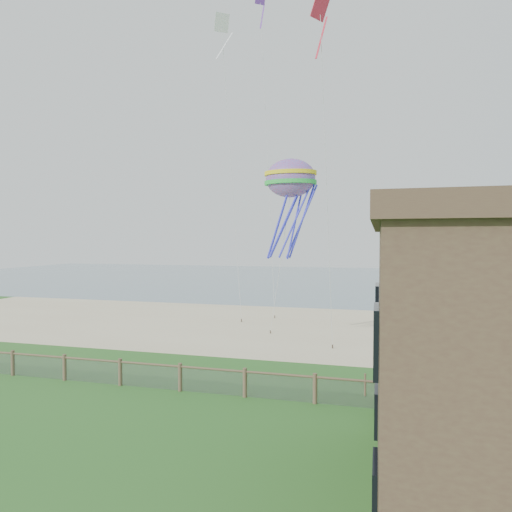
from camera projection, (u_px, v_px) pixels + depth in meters
The scene contains 9 objects.
ground at pixel (188, 463), 13.69m from camera, with size 160.00×160.00×0.00m, color #296322.
sand_beach at pixel (304, 328), 34.93m from camera, with size 72.00×20.00×0.02m, color #C8B791.
ocean at pixel (345, 280), 77.39m from camera, with size 160.00×68.00×0.02m, color slate.
chainlink_fence at pixel (245, 384), 19.47m from camera, with size 36.20×0.20×1.25m, color brown, non-canonical shape.
picnic_table at pixel (433, 445), 14.04m from camera, with size 1.84×1.39×0.78m, color brown, non-canonical shape.
octopus_kite at pixel (290, 206), 29.02m from camera, with size 3.37×2.38×6.93m, color #DE2354, non-canonical shape.
kite_white at pixel (222, 35), 32.83m from camera, with size 1.26×0.70×2.98m, color white, non-canonical shape.
kite_purple at pixel (260, 7), 34.48m from camera, with size 0.95×0.70×2.36m, color purple, non-canonical shape.
kite_red at pixel (320, 22), 23.82m from camera, with size 1.24×0.70×2.85m, color red, non-canonical shape.
Camera 1 is at (5.47, -12.48, 6.72)m, focal length 32.00 mm.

